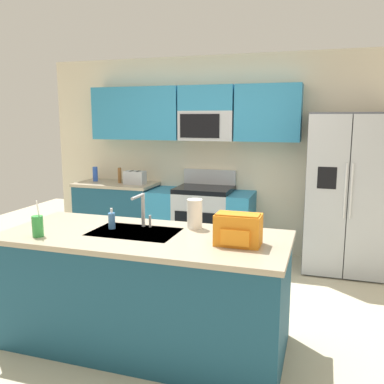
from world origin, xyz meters
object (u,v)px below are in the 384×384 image
(refrigerator, at_px, (346,193))
(bottle_blue, at_px, (95,174))
(range_oven, at_px, (201,221))
(pepper_mill, at_px, (120,175))
(backpack, at_px, (238,229))
(toaster, at_px, (135,178))
(drink_cup_green, at_px, (38,226))
(soap_dispenser, at_px, (112,220))
(sink_faucet, at_px, (142,207))
(paper_towel_roll, at_px, (195,214))

(refrigerator, relative_size, bottle_blue, 9.00)
(range_oven, bearing_deg, refrigerator, -2.32)
(pepper_mill, bearing_deg, backpack, -47.46)
(range_oven, distance_m, refrigerator, 1.84)
(toaster, bearing_deg, refrigerator, -0.41)
(refrigerator, distance_m, drink_cup_green, 3.42)
(refrigerator, relative_size, toaster, 6.61)
(bottle_blue, relative_size, soap_dispenser, 1.21)
(sink_faucet, height_order, paper_towel_roll, sink_faucet)
(toaster, height_order, pepper_mill, pepper_mill)
(sink_faucet, bearing_deg, paper_towel_roll, 14.11)
(bottle_blue, bearing_deg, range_oven, -1.43)
(range_oven, bearing_deg, toaster, -176.77)
(range_oven, relative_size, toaster, 4.86)
(pepper_mill, height_order, drink_cup_green, drink_cup_green)
(toaster, xyz_separation_m, drink_cup_green, (0.41, -2.54, -0.01))
(pepper_mill, xyz_separation_m, drink_cup_green, (0.66, -2.59, -0.02))
(range_oven, distance_m, backpack, 2.59)
(sink_faucet, bearing_deg, backpack, -15.44)
(toaster, relative_size, paper_towel_roll, 1.17)
(drink_cup_green, distance_m, paper_towel_roll, 1.21)
(pepper_mill, distance_m, paper_towel_roll, 2.64)
(bottle_blue, height_order, sink_faucet, sink_faucet)
(range_oven, xyz_separation_m, pepper_mill, (-1.19, -0.00, 0.56))
(soap_dispenser, distance_m, backpack, 1.07)
(bottle_blue, xyz_separation_m, drink_cup_green, (1.07, -2.64, -0.02))
(soap_dispenser, bearing_deg, backpack, -6.43)
(bottle_blue, xyz_separation_m, soap_dispenser, (1.49, -2.26, -0.03))
(toaster, bearing_deg, range_oven, 3.23)
(range_oven, xyz_separation_m, sink_faucet, (0.12, -2.11, 0.62))
(sink_faucet, bearing_deg, toaster, 117.02)
(pepper_mill, relative_size, sink_faucet, 0.75)
(paper_towel_roll, relative_size, backpack, 0.75)
(range_oven, distance_m, paper_towel_roll, 2.15)
(refrigerator, distance_m, paper_towel_roll, 2.30)
(drink_cup_green, bearing_deg, sink_faucet, 37.23)
(sink_faucet, height_order, backpack, sink_faucet)
(pepper_mill, bearing_deg, paper_towel_roll, -49.34)
(toaster, height_order, backpack, backpack)
(soap_dispenser, bearing_deg, range_oven, 87.34)
(sink_faucet, distance_m, paper_towel_roll, 0.43)
(backpack, bearing_deg, soap_dispenser, 173.57)
(range_oven, bearing_deg, bottle_blue, 178.57)
(pepper_mill, distance_m, bottle_blue, 0.41)
(paper_towel_roll, bearing_deg, drink_cup_green, -150.75)
(sink_faucet, distance_m, backpack, 0.87)
(range_oven, relative_size, bottle_blue, 6.62)
(sink_faucet, bearing_deg, bottle_blue, 128.58)
(refrigerator, relative_size, backpack, 5.78)
(refrigerator, bearing_deg, soap_dispenser, -131.16)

